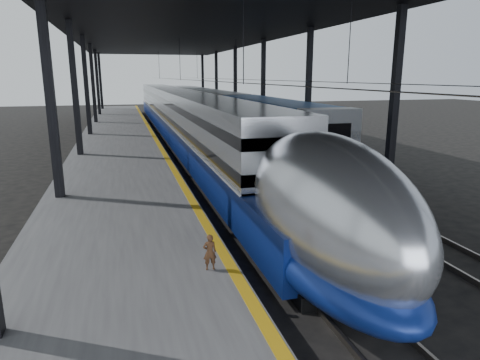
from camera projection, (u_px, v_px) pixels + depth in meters
name	position (u px, v px, depth m)	size (l,w,h in m)	color
ground	(227.00, 251.00, 14.57)	(160.00, 160.00, 0.00)	black
platform	(119.00, 148.00, 32.27)	(6.00, 80.00, 1.00)	#4C4C4F
yellow_strip	(156.00, 140.00, 32.87)	(0.30, 80.00, 0.01)	#C89612
rails	(222.00, 149.00, 34.44)	(6.52, 80.00, 0.16)	slate
canopy	(187.00, 30.00, 31.62)	(18.00, 75.00, 9.47)	black
tgv_train	(183.00, 119.00, 37.42)	(3.15, 65.20, 4.51)	silver
second_train	(216.00, 110.00, 47.07)	(3.05, 56.05, 4.20)	navy
child	(210.00, 252.00, 10.79)	(0.34, 0.23, 0.94)	#492B18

